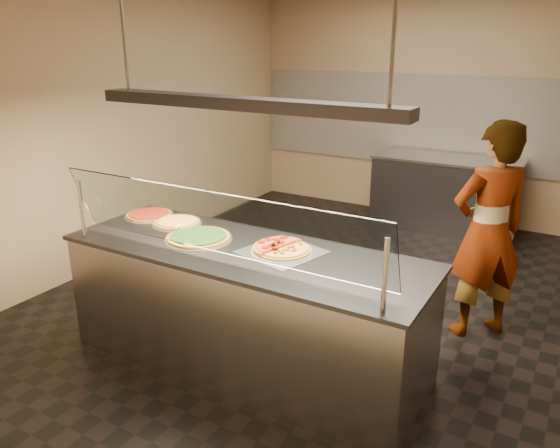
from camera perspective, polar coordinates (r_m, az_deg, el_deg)
The scene contains 19 objects.
ground at distance 5.27m, azimuth 5.60°, elevation -7.87°, with size 5.00×6.00×0.02m, color black.
wall_back at distance 7.60m, azimuth 15.84°, elevation 11.79°, with size 5.00×0.02×3.00m, color tan.
wall_front at distance 2.46m, azimuth -24.27°, elevation -3.21°, with size 5.00×0.02×3.00m, color tan.
wall_left at distance 6.23m, azimuth -15.69°, elevation 10.36°, with size 0.02×6.00×3.00m, color tan.
tile_band at distance 7.59m, azimuth 15.64°, elevation 10.27°, with size 4.90×0.02×1.20m, color silver.
serving_counter at distance 4.08m, azimuth -3.58°, elevation -8.74°, with size 2.69×0.94×0.93m.
sneeze_guard at distance 3.52m, azimuth -6.94°, elevation 0.04°, with size 2.45×0.18×0.54m.
perforated_tray at distance 3.83m, azimuth 0.23°, elevation -2.84°, with size 0.60×0.60×0.01m.
half_pizza_pepperoni at distance 3.87m, azimuth -1.01°, elevation -2.18°, with size 0.30×0.44×0.05m.
half_pizza_sausage at distance 3.78m, azimuth 1.49°, elevation -2.82°, with size 0.30×0.44×0.04m.
pizza_spinach at distance 4.11m, azimuth -8.48°, elevation -1.36°, with size 0.50×0.50×0.03m.
pizza_cheese at distance 4.48m, azimuth -10.67°, elevation 0.21°, with size 0.40×0.40×0.03m.
pizza_tomato at distance 4.72m, azimuth -13.46°, elevation 1.00°, with size 0.41×0.41×0.03m.
pizza_spatula at distance 4.29m, azimuth -10.33°, elevation -0.42°, with size 0.21×0.23×0.02m.
prep_table at distance 7.27m, azimuth 16.78°, elevation 3.06°, with size 1.77×0.74×0.93m.
worker at distance 4.64m, azimuth 20.91°, elevation -0.77°, with size 0.65×0.43×1.78m, color #312B36.
heat_lamp_housing at distance 3.63m, azimuth -4.07°, elevation 12.45°, with size 2.30×0.18×0.08m, color #3A3A3F.
lamp_rod_left at distance 4.26m, azimuth -16.19°, elevation 20.10°, with size 0.02×0.02×1.01m, color #B7B7BC.
lamp_rod_right at distance 3.16m, azimuth 11.96°, elevation 21.05°, with size 0.02×0.02×1.01m, color #B7B7BC.
Camera 1 is at (1.92, -4.29, 2.36)m, focal length 35.00 mm.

